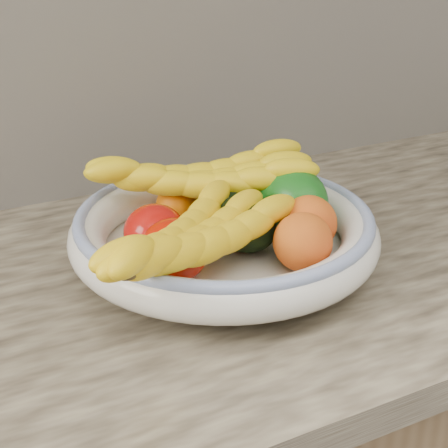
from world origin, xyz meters
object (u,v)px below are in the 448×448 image
Objects in this scene: green_mango at (290,197)px; banana_bunch_back at (201,183)px; banana_bunch_front at (192,246)px; fruit_bowl at (224,232)px.

banana_bunch_back is (-0.10, 0.07, 0.01)m from green_mango.
green_mango is 0.20m from banana_bunch_front.
fruit_bowl is 1.23× the size of banana_bunch_back.
banana_bunch_front is at bearing -100.74° from banana_bunch_back.
banana_bunch_front is (-0.08, -0.15, -0.01)m from banana_bunch_back.
green_mango is 0.39× the size of banana_bunch_front.
banana_bunch_back is at bearing 30.81° from banana_bunch_front.
banana_bunch_back is at bearing 136.36° from green_mango.
fruit_bowl is at bearing 13.65° from banana_bunch_front.
banana_bunch_back is 1.01× the size of banana_bunch_front.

